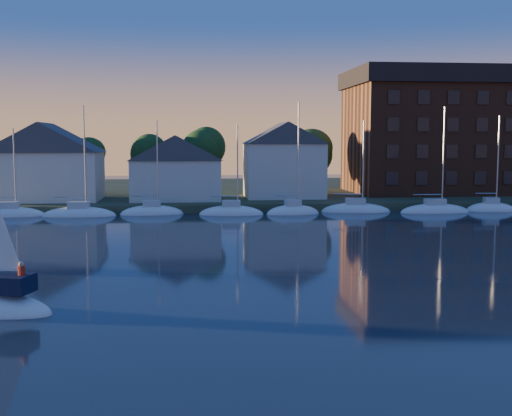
{
  "coord_description": "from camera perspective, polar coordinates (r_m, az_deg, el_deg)",
  "views": [
    {
      "loc": [
        -4.37,
        -24.28,
        8.61
      ],
      "look_at": [
        0.47,
        22.0,
        3.6
      ],
      "focal_mm": 45.0,
      "sensor_mm": 36.0,
      "label": 1
    }
  ],
  "objects": [
    {
      "name": "clubhouse_east",
      "position": [
        84.23,
        2.48,
        4.36
      ],
      "size": [
        10.5,
        8.4,
        9.8
      ],
      "color": "silver",
      "rests_on": "shoreline_land"
    },
    {
      "name": "tree_line",
      "position": [
        87.52,
        -1.81,
        5.2
      ],
      "size": [
        93.4,
        5.4,
        8.9
      ],
      "color": "#3B2B1B",
      "rests_on": "shoreline_land"
    },
    {
      "name": "moored_fleet",
      "position": [
        73.9,
        -2.54,
        -0.48
      ],
      "size": [
        87.5,
        2.4,
        12.05
      ],
      "color": "white",
      "rests_on": "ground"
    },
    {
      "name": "shoreline_land",
      "position": [
        99.75,
        -3.44,
        1.18
      ],
      "size": [
        160.0,
        50.0,
        2.0
      ],
      "primitive_type": "cube",
      "color": "#323D23",
      "rests_on": "ground"
    },
    {
      "name": "clubhouse_centre",
      "position": [
        81.37,
        -7.13,
        3.65
      ],
      "size": [
        11.55,
        8.4,
        8.08
      ],
      "color": "silver",
      "rests_on": "shoreline_land"
    },
    {
      "name": "ground",
      "position": [
        26.13,
        4.1,
        -13.11
      ],
      "size": [
        260.0,
        260.0,
        0.0
      ],
      "primitive_type": "plane",
      "color": "black",
      "rests_on": "ground"
    },
    {
      "name": "wooden_dock",
      "position": [
        76.89,
        -2.68,
        -0.29
      ],
      "size": [
        120.0,
        3.0,
        1.0
      ],
      "primitive_type": "cube",
      "color": "brown",
      "rests_on": "ground"
    },
    {
      "name": "clubhouse_west",
      "position": [
        84.19,
        -18.11,
        4.02
      ],
      "size": [
        13.65,
        9.45,
        9.64
      ],
      "color": "silver",
      "rests_on": "shoreline_land"
    },
    {
      "name": "condo_block",
      "position": [
        97.13,
        17.41,
        6.56
      ],
      "size": [
        31.0,
        17.0,
        17.4
      ],
      "color": "brown",
      "rests_on": "shoreline_land"
    }
  ]
}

